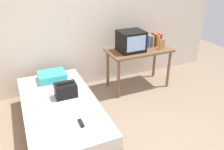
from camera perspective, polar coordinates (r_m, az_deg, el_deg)
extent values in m
plane|color=#84705B|center=(3.23, 8.61, -16.53)|extent=(8.00, 8.00, 0.00)
cube|color=beige|center=(4.27, -4.75, 14.31)|extent=(5.20, 0.10, 2.60)
cube|color=brown|center=(3.42, -12.28, -11.10)|extent=(1.00, 2.00, 0.27)
cube|color=beige|center=(3.29, -12.66, -7.91)|extent=(0.97, 1.94, 0.19)
cube|color=brown|center=(4.22, 6.73, 6.11)|extent=(1.16, 0.60, 0.04)
cylinder|color=brown|center=(3.96, 1.64, -1.15)|extent=(0.05, 0.05, 0.72)
cylinder|color=brown|center=(4.46, 13.81, 1.37)|extent=(0.05, 0.05, 0.72)
cylinder|color=brown|center=(4.35, -1.06, 1.52)|extent=(0.05, 0.05, 0.72)
cylinder|color=brown|center=(4.81, 10.45, 3.58)|extent=(0.05, 0.05, 0.72)
cube|color=black|center=(4.06, 4.71, 8.37)|extent=(0.44, 0.38, 0.36)
cube|color=#8CB2E0|center=(3.90, 6.07, 7.69)|extent=(0.35, 0.01, 0.26)
cylinder|color=#3399DB|center=(4.14, 8.01, 7.73)|extent=(0.07, 0.07, 0.25)
cube|color=#2D5699|center=(4.33, 8.45, 8.28)|extent=(0.04, 0.13, 0.21)
cube|color=gray|center=(4.35, 8.89, 8.40)|extent=(0.03, 0.14, 0.22)
cube|color=#2D5699|center=(4.37, 9.24, 8.26)|extent=(0.03, 0.15, 0.19)
cube|color=#CC7233|center=(4.39, 9.69, 8.41)|extent=(0.04, 0.16, 0.21)
cube|color=black|center=(4.41, 10.15, 8.54)|extent=(0.04, 0.16, 0.22)
cube|color=#CC7233|center=(4.43, 10.58, 8.63)|extent=(0.04, 0.13, 0.23)
cube|color=gold|center=(4.45, 11.00, 8.48)|extent=(0.04, 0.16, 0.20)
cube|color=#B72D33|center=(4.47, 11.47, 8.68)|extent=(0.04, 0.17, 0.22)
cube|color=#9E754C|center=(4.27, 12.23, 7.44)|extent=(0.11, 0.02, 0.18)
cube|color=#33A8B7|center=(3.83, -14.61, -0.29)|extent=(0.43, 0.35, 0.12)
cube|color=black|center=(3.30, -11.38, -3.70)|extent=(0.30, 0.20, 0.20)
cylinder|color=black|center=(3.24, -11.56, -1.94)|extent=(0.24, 0.02, 0.02)
cube|color=white|center=(2.99, -13.95, -9.68)|extent=(0.21, 0.29, 0.01)
cube|color=black|center=(2.79, -7.67, -11.70)|extent=(0.04, 0.16, 0.02)
cube|color=#B7B7BC|center=(3.27, -17.43, -6.63)|extent=(0.04, 0.14, 0.02)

